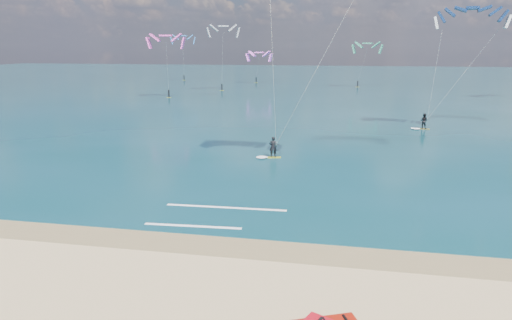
# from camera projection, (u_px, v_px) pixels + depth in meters

# --- Properties ---
(ground) EXTENTS (320.00, 320.00, 0.00)m
(ground) POSITION_uv_depth(u_px,v_px,m) (289.00, 122.00, 57.39)
(ground) COLOR tan
(ground) RESTS_ON ground
(wet_sand_strip) EXTENTS (320.00, 2.40, 0.01)m
(wet_sand_strip) POSITION_uv_depth(u_px,v_px,m) (202.00, 244.00, 22.12)
(wet_sand_strip) COLOR brown
(wet_sand_strip) RESTS_ON ground
(sea) EXTENTS (320.00, 200.00, 0.04)m
(sea) POSITION_uv_depth(u_px,v_px,m) (317.00, 82.00, 118.40)
(sea) COLOR #0B383E
(sea) RESTS_ON ground
(kitesurfer_main) EXTENTS (10.01, 7.23, 16.43)m
(kitesurfer_main) POSITION_uv_depth(u_px,v_px,m) (292.00, 58.00, 33.70)
(kitesurfer_main) COLOR #CEE71B
(kitesurfer_main) RESTS_ON sea
(kitesurfer_far) EXTENTS (9.29, 5.45, 14.42)m
(kitesurfer_far) POSITION_uv_depth(u_px,v_px,m) (449.00, 61.00, 48.44)
(kitesurfer_far) COLOR gold
(kitesurfer_far) RESTS_ON sea
(shoreline_foam) EXTENTS (7.30, 3.61, 0.01)m
(shoreline_foam) POSITION_uv_depth(u_px,v_px,m) (213.00, 215.00, 25.82)
(shoreline_foam) COLOR white
(shoreline_foam) RESTS_ON ground
(distant_kites) EXTENTS (80.27, 44.28, 13.01)m
(distant_kites) POSITION_uv_depth(u_px,v_px,m) (282.00, 64.00, 94.89)
(distant_kites) COLOR #EE46B6
(distant_kites) RESTS_ON ground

